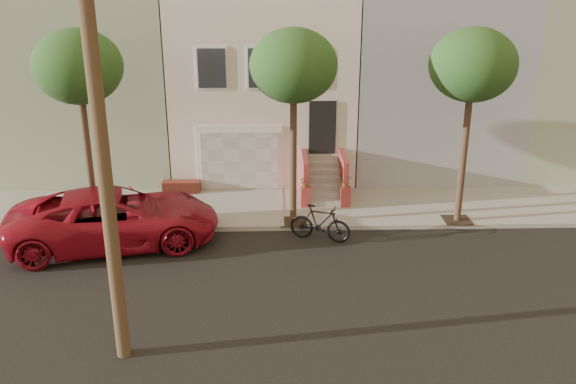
{
  "coord_description": "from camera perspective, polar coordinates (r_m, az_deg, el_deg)",
  "views": [
    {
      "loc": [
        0.31,
        -14.63,
        7.95
      ],
      "look_at": [
        0.8,
        3.0,
        1.54
      ],
      "focal_mm": 37.69,
      "sensor_mm": 36.0,
      "label": 1
    }
  ],
  "objects": [
    {
      "name": "sidewalk",
      "position": [
        21.48,
        -2.32,
        -1.55
      ],
      "size": [
        40.0,
        3.7,
        0.15
      ],
      "primitive_type": "cube",
      "color": "gray",
      "rests_on": "ground"
    },
    {
      "name": "ground",
      "position": [
        16.66,
        -2.51,
        -8.55
      ],
      "size": [
        90.0,
        90.0,
        0.0
      ],
      "primitive_type": "plane",
      "color": "black",
      "rests_on": "ground"
    },
    {
      "name": "tree_mid",
      "position": [
        18.74,
        0.53,
        11.71
      ],
      "size": [
        2.7,
        2.57,
        6.3
      ],
      "color": "#2D2116",
      "rests_on": "sidewalk"
    },
    {
      "name": "tree_right",
      "position": [
        19.73,
        17.04,
        11.27
      ],
      "size": [
        2.7,
        2.57,
        6.3
      ],
      "color": "#2D2116",
      "rests_on": "sidewalk"
    },
    {
      "name": "house_row",
      "position": [
        26.18,
        -2.3,
        10.49
      ],
      "size": [
        33.1,
        11.7,
        7.0
      ],
      "color": "beige",
      "rests_on": "sidewalk"
    },
    {
      "name": "tree_left",
      "position": [
        19.61,
        -19.19,
        11.0
      ],
      "size": [
        2.7,
        2.57,
        6.3
      ],
      "color": "#2D2116",
      "rests_on": "sidewalk"
    },
    {
      "name": "motorcycle",
      "position": [
        18.94,
        3.04,
        -2.93
      ],
      "size": [
        2.02,
        1.19,
        1.17
      ],
      "primitive_type": "imported",
      "rotation": [
        0.0,
        0.0,
        1.22
      ],
      "color": "black",
      "rests_on": "ground"
    },
    {
      "name": "pickup_truck",
      "position": [
        19.29,
        -16.03,
        -2.36
      ],
      "size": [
        6.75,
        4.11,
        1.75
      ],
      "primitive_type": "imported",
      "rotation": [
        0.0,
        0.0,
        1.77
      ],
      "color": "maroon",
      "rests_on": "ground"
    }
  ]
}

